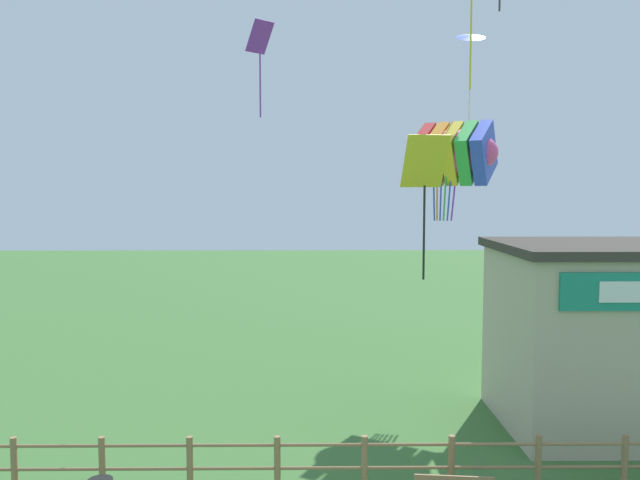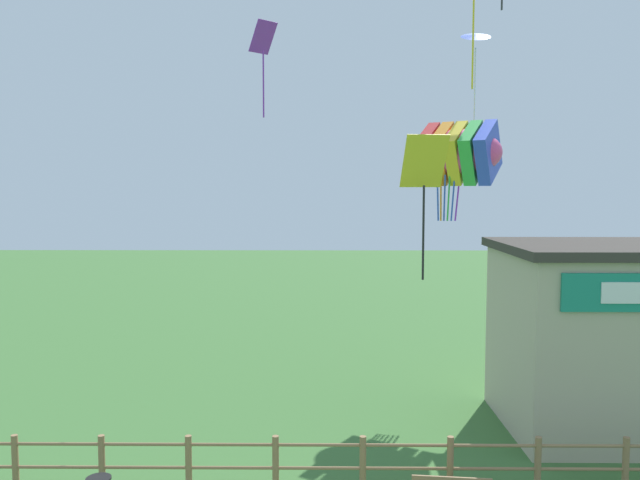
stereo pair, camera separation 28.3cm
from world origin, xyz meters
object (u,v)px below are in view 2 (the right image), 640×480
at_px(kite_yellow_diamond, 424,174).
at_px(kite_purple_streamer, 263,49).
at_px(kite_rainbow_parafoil, 459,153).
at_px(kite_red_diamond, 474,0).
at_px(kite_blue_delta, 476,39).

height_order(kite_yellow_diamond, kite_purple_streamer, kite_purple_streamer).
relative_size(kite_rainbow_parafoil, kite_red_diamond, 1.04).
bearing_deg(kite_red_diamond, kite_yellow_diamond, -118.35).
bearing_deg(kite_purple_streamer, kite_rainbow_parafoil, 7.60).
xyz_separation_m(kite_blue_delta, kite_purple_streamer, (-7.42, -3.31, -1.08)).
bearing_deg(kite_red_diamond, kite_purple_streamer, 153.00).
height_order(kite_rainbow_parafoil, kite_red_diamond, kite_red_diamond).
relative_size(kite_rainbow_parafoil, kite_yellow_diamond, 1.12).
relative_size(kite_rainbow_parafoil, kite_blue_delta, 1.04).
height_order(kite_rainbow_parafoil, kite_blue_delta, kite_blue_delta).
xyz_separation_m(kite_yellow_diamond, kite_purple_streamer, (-4.10, 6.26, 4.07)).
bearing_deg(kite_rainbow_parafoil, kite_red_diamond, -97.24).
relative_size(kite_yellow_diamond, kite_purple_streamer, 1.07).
relative_size(kite_blue_delta, kite_red_diamond, 1.00).
relative_size(kite_blue_delta, kite_purple_streamer, 1.16).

